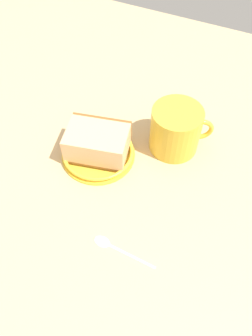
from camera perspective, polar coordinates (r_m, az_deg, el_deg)
The scene contains 5 objects.
ground_plane at distance 67.47cm, azimuth -4.67°, elevation -2.53°, with size 123.94×123.94×2.42cm, color tan.
small_plate at distance 69.38cm, azimuth -4.65°, elevation 2.53°, with size 14.88×14.88×1.72cm.
cake_slice at distance 67.24cm, azimuth -4.76°, elevation 4.32°, with size 13.43×10.82×5.74cm.
tea_mug at distance 68.57cm, azimuth 8.34°, elevation 6.39°, with size 12.05×9.99×9.62cm.
teaspoon at distance 59.31cm, azimuth -2.53°, elevation -12.75°, with size 11.66×2.14×0.80cm.
Camera 1 is at (20.75, -31.67, 54.64)cm, focal length 36.54 mm.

